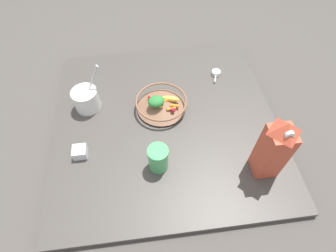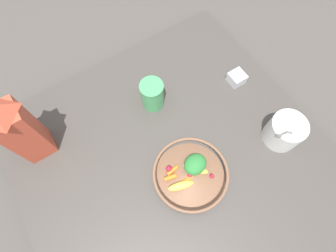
{
  "view_description": "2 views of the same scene",
  "coord_description": "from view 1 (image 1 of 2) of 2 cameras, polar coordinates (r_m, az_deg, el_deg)",
  "views": [
    {
      "loc": [
        -0.08,
        -0.73,
        0.98
      ],
      "look_at": [
        -0.0,
        -0.09,
        0.1
      ],
      "focal_mm": 28.0,
      "sensor_mm": 36.0,
      "label": 1
    },
    {
      "loc": [
        0.15,
        0.19,
        0.89
      ],
      "look_at": [
        -0.04,
        -0.1,
        0.09
      ],
      "focal_mm": 28.0,
      "sensor_mm": 36.0,
      "label": 2
    }
  ],
  "objects": [
    {
      "name": "yogurt_tub",
      "position": [
        1.27,
        -17.42,
        5.72
      ],
      "size": [
        0.15,
        0.12,
        0.22
      ],
      "color": "white",
      "rests_on": "countertop"
    },
    {
      "name": "milk_carton",
      "position": [
        1.01,
        22.07,
        -4.58
      ],
      "size": [
        0.09,
        0.09,
        0.3
      ],
      "color": "#CC4C33",
      "rests_on": "countertop"
    },
    {
      "name": "ground_plane",
      "position": [
        1.23,
        -0.49,
        0.49
      ],
      "size": [
        6.0,
        6.0,
        0.0
      ],
      "primitive_type": "plane",
      "color": "#4C4742"
    },
    {
      "name": "spice_jar",
      "position": [
        1.14,
        -18.59,
        -5.42
      ],
      "size": [
        0.06,
        0.06,
        0.04
      ],
      "color": "silver",
      "rests_on": "countertop"
    },
    {
      "name": "fruit_bowl",
      "position": [
        1.22,
        -1.49,
        4.94
      ],
      "size": [
        0.24,
        0.24,
        0.09
      ],
      "color": "brown",
      "rests_on": "countertop"
    },
    {
      "name": "drinking_cup",
      "position": [
        1.02,
        -2.15,
        -6.97
      ],
      "size": [
        0.08,
        0.08,
        0.12
      ],
      "color": "#4CB266",
      "rests_on": "countertop"
    },
    {
      "name": "measuring_scoop",
      "position": [
        1.42,
        10.41,
        11.25
      ],
      "size": [
        0.05,
        0.09,
        0.02
      ],
      "color": "white",
      "rests_on": "countertop"
    },
    {
      "name": "countertop",
      "position": [
        1.21,
        -0.49,
        0.92
      ],
      "size": [
        1.0,
        1.0,
        0.03
      ],
      "color": "#47423D",
      "rests_on": "ground_plane"
    }
  ]
}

